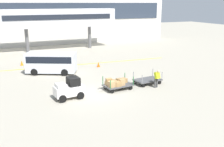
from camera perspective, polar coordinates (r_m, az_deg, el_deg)
The scene contains 11 objects.
ground_plane at distance 20.12m, azimuth -3.11°, elevation -4.30°, with size 120.00×120.00×0.00m, color #A8A08E.
apron_lead_line at distance 29.41m, azimuth -6.97°, elevation 2.04°, with size 21.24×0.20×0.01m, color yellow.
terminal_building at distance 44.27m, azimuth -15.38°, elevation 12.60°, with size 44.89×2.51×9.87m.
jet_bridge at distance 38.32m, azimuth -14.46°, elevation 11.83°, with size 19.08×3.00×5.98m.
baggage_tug at distance 18.93m, azimuth -9.57°, elevation -3.39°, with size 2.20×1.41×1.58m.
baggage_cart_lead at distance 20.65m, azimuth 1.03°, elevation -2.21°, with size 3.06×1.63×1.10m.
baggage_cart_middle at distance 22.35m, azimuth 7.96°, elevation -1.45°, with size 3.06×1.63×1.10m.
baggage_handler at distance 21.30m, azimuth 10.03°, elevation -0.94°, with size 0.47×0.48×1.56m.
shuttle_van at distance 25.96m, azimuth -13.45°, elevation 2.70°, with size 5.15×3.82×2.10m.
safety_cone_near at distance 30.42m, azimuth -19.60°, elevation 2.22°, with size 0.36×0.36×0.55m, color orange.
safety_cone_far at distance 28.04m, azimuth -3.06°, elevation 2.03°, with size 0.36×0.36×0.55m, color #EA590F.
Camera 1 is at (-6.54, -17.75, 6.84)m, focal length 40.74 mm.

